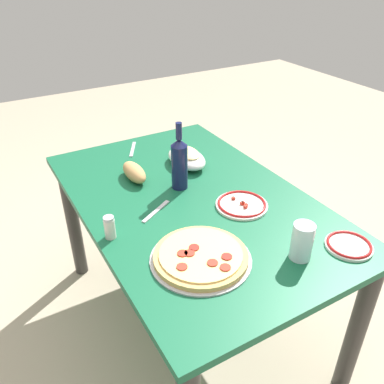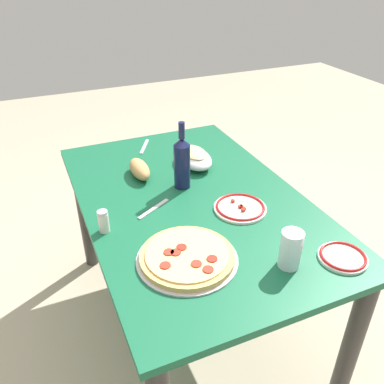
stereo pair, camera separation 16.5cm
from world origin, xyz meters
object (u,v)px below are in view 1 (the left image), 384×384
at_px(baked_pasta_dish, 187,157).
at_px(bread_loaf, 134,172).
at_px(side_plate_far, 242,204).
at_px(spice_shaker, 110,227).
at_px(pepperoni_pizza, 201,257).
at_px(water_glass, 302,241).
at_px(dining_table, 192,221).
at_px(wine_bottle, 179,163).
at_px(side_plate_near, 349,245).

distance_m(baked_pasta_dish, bread_loaf, 0.27).
height_order(side_plate_far, spice_shaker, spice_shaker).
relative_size(pepperoni_pizza, water_glass, 2.58).
relative_size(dining_table, wine_bottle, 4.65).
bearing_deg(wine_bottle, spice_shaker, -64.26).
xyz_separation_m(side_plate_near, bread_loaf, (-0.81, -0.45, 0.03)).
bearing_deg(spice_shaker, side_plate_far, 82.12).
distance_m(side_plate_near, bread_loaf, 0.93).
height_order(water_glass, side_plate_far, water_glass).
bearing_deg(water_glass, pepperoni_pizza, -117.58).
distance_m(water_glass, spice_shaker, 0.66).
height_order(side_plate_near, bread_loaf, bread_loaf).
xyz_separation_m(dining_table, water_glass, (0.50, 0.13, 0.18)).
bearing_deg(dining_table, bread_loaf, -152.06).
height_order(pepperoni_pizza, baked_pasta_dish, baked_pasta_dish).
bearing_deg(water_glass, side_plate_far, 177.52).
distance_m(dining_table, spice_shaker, 0.42).
distance_m(baked_pasta_dish, water_glass, 0.77).
xyz_separation_m(wine_bottle, spice_shaker, (0.18, -0.38, -0.08)).
height_order(baked_pasta_dish, spice_shaker, spice_shaker).
xyz_separation_m(dining_table, bread_loaf, (-0.27, -0.14, 0.15)).
height_order(dining_table, wine_bottle, wine_bottle).
bearing_deg(water_glass, baked_pasta_dish, 179.97).
relative_size(wine_bottle, spice_shaker, 3.40).
bearing_deg(baked_pasta_dish, side_plate_far, 1.99).
height_order(wine_bottle, side_plate_far, wine_bottle).
xyz_separation_m(pepperoni_pizza, baked_pasta_dish, (-0.62, 0.29, 0.03)).
bearing_deg(pepperoni_pizza, dining_table, 154.22).
height_order(side_plate_near, spice_shaker, spice_shaker).
bearing_deg(side_plate_far, bread_loaf, -145.92).
height_order(baked_pasta_dish, side_plate_far, baked_pasta_dish).
bearing_deg(spice_shaker, wine_bottle, 115.74).
bearing_deg(wine_bottle, water_glass, 11.80).
xyz_separation_m(baked_pasta_dish, side_plate_near, (0.82, 0.18, -0.03)).
bearing_deg(side_plate_far, pepperoni_pizza, -57.83).
height_order(side_plate_near, side_plate_far, side_plate_far).
xyz_separation_m(baked_pasta_dish, spice_shaker, (0.35, -0.51, 0.00)).
distance_m(water_glass, side_plate_far, 0.35).
height_order(baked_pasta_dish, side_plate_near, baked_pasta_dish).
bearing_deg(pepperoni_pizza, side_plate_far, 122.17).
relative_size(bread_loaf, spice_shaker, 2.12).
xyz_separation_m(dining_table, pepperoni_pizza, (0.35, -0.17, 0.13)).
bearing_deg(bread_loaf, side_plate_near, 29.06).
relative_size(dining_table, baked_pasta_dish, 5.73).
bearing_deg(baked_pasta_dish, water_glass, -0.03).
bearing_deg(baked_pasta_dish, wine_bottle, -37.51).
distance_m(dining_table, side_plate_near, 0.64).
relative_size(pepperoni_pizza, side_plate_near, 2.10).
distance_m(side_plate_far, bread_loaf, 0.51).
height_order(dining_table, side_plate_far, side_plate_far).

